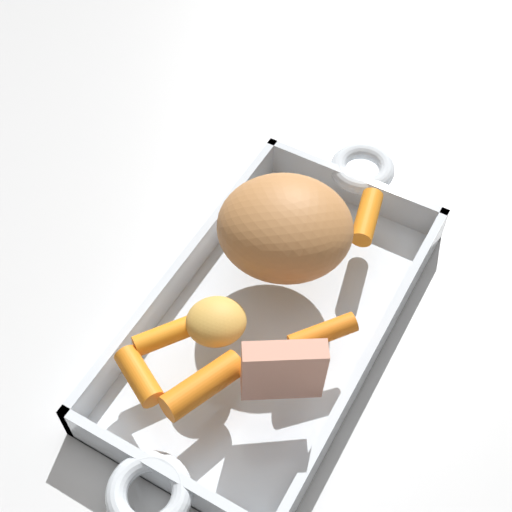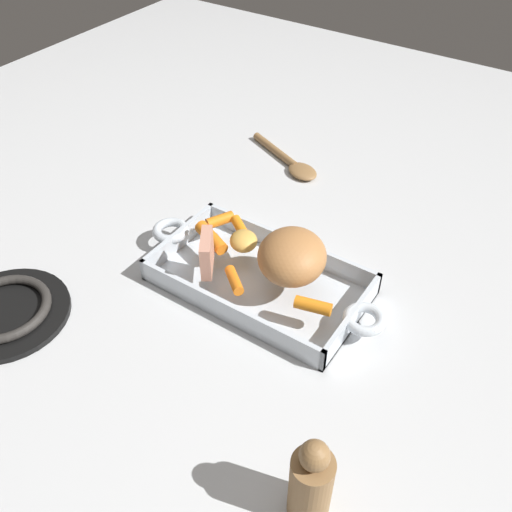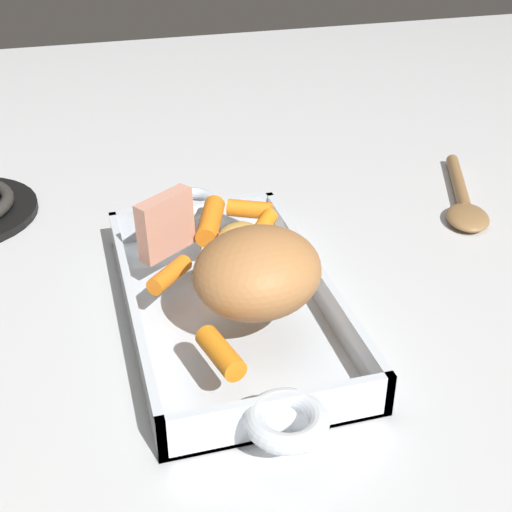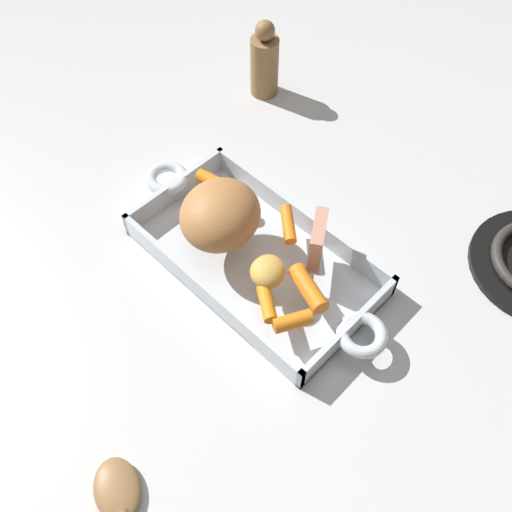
% 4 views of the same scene
% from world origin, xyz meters
% --- Properties ---
extents(ground_plane, '(2.23, 2.23, 0.00)m').
position_xyz_m(ground_plane, '(0.00, 0.00, 0.00)').
color(ground_plane, silver).
extents(roasting_dish, '(0.45, 0.20, 0.04)m').
position_xyz_m(roasting_dish, '(0.00, 0.00, 0.01)').
color(roasting_dish, silver).
rests_on(roasting_dish, ground_plane).
extents(pork_roast, '(0.15, 0.15, 0.08)m').
position_xyz_m(pork_roast, '(-0.05, -0.02, 0.08)').
color(pork_roast, '#AE7340').
rests_on(pork_roast, roasting_dish).
extents(roast_slice_outer, '(0.05, 0.07, 0.07)m').
position_xyz_m(roast_slice_outer, '(0.07, 0.05, 0.07)').
color(roast_slice_outer, tan).
rests_on(roast_slice_outer, roasting_dish).
extents(baby_carrot_southwest, '(0.08, 0.05, 0.03)m').
position_xyz_m(baby_carrot_southwest, '(0.10, -0.01, 0.05)').
color(baby_carrot_southwest, orange).
rests_on(baby_carrot_southwest, roasting_dish).
extents(baby_carrot_center_right, '(0.04, 0.05, 0.02)m').
position_xyz_m(baby_carrot_center_right, '(0.12, -0.06, 0.05)').
color(baby_carrot_center_right, orange).
rests_on(baby_carrot_center_right, roasting_dish).
extents(baby_carrot_center_left, '(0.06, 0.05, 0.02)m').
position_xyz_m(baby_carrot_center_left, '(0.01, 0.05, 0.05)').
color(baby_carrot_center_left, orange).
rests_on(baby_carrot_center_left, roasting_dish).
extents(baby_carrot_southeast, '(0.05, 0.04, 0.02)m').
position_xyz_m(baby_carrot_southeast, '(0.08, -0.06, 0.05)').
color(baby_carrot_southeast, orange).
rests_on(baby_carrot_southeast, roasting_dish).
extents(baby_carrot_short, '(0.06, 0.03, 0.02)m').
position_xyz_m(baby_carrot_short, '(-0.12, 0.04, 0.05)').
color(baby_carrot_short, orange).
rests_on(baby_carrot_short, roasting_dish).
extents(potato_corner, '(0.07, 0.07, 0.03)m').
position_xyz_m(potato_corner, '(0.05, -0.03, 0.06)').
color(potato_corner, gold).
rests_on(potato_corner, roasting_dish).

